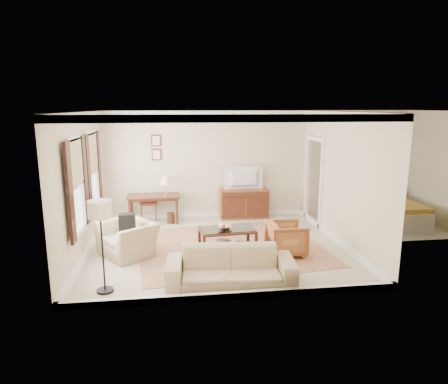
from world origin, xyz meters
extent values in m
cube|color=beige|center=(0.00, 0.00, 0.00)|extent=(5.50, 5.00, 0.01)
cube|color=white|center=(0.00, 0.00, 2.90)|extent=(5.50, 5.00, 0.01)
cube|color=beige|center=(0.00, 2.50, 1.45)|extent=(5.50, 0.01, 2.90)
cube|color=beige|center=(0.00, -2.50, 1.45)|extent=(5.50, 0.01, 2.90)
cube|color=beige|center=(-2.75, 0.00, 1.45)|extent=(0.01, 5.00, 2.90)
cube|color=beige|center=(2.75, 0.00, 1.45)|extent=(0.01, 5.00, 2.90)
cube|color=beige|center=(4.25, 1.15, 0.00)|extent=(3.00, 2.70, 0.01)
cube|color=beige|center=(5.75, 1.15, 1.45)|extent=(0.01, 2.70, 2.90)
cube|color=brown|center=(0.28, -0.08, 0.01)|extent=(4.25, 3.76, 0.01)
cube|color=#4E2416|center=(-1.43, 2.06, 0.71)|extent=(1.35, 0.67, 0.05)
cylinder|color=#4E2416|center=(-2.02, 1.81, 0.34)|extent=(0.07, 0.07, 0.69)
cylinder|color=#4E2416|center=(-0.83, 1.81, 0.34)|extent=(0.07, 0.07, 0.69)
cylinder|color=#4E2416|center=(-2.02, 2.32, 0.34)|extent=(0.07, 0.07, 0.69)
cylinder|color=#4E2416|center=(-0.83, 2.32, 0.34)|extent=(0.07, 0.07, 0.69)
cube|color=brown|center=(1.00, 2.22, 0.40)|extent=(1.31, 0.50, 0.80)
imported|color=black|center=(1.00, 2.20, 1.31)|extent=(1.02, 0.58, 0.13)
cube|color=#4E2416|center=(0.19, -0.27, 0.45)|extent=(1.21, 0.77, 0.04)
cube|color=silver|center=(0.19, -0.27, 0.48)|extent=(1.14, 0.71, 0.01)
cube|color=silver|center=(0.19, -0.27, 0.16)|extent=(1.12, 0.68, 0.02)
cube|color=#4E2416|center=(-0.32, -0.62, 0.22)|extent=(0.06, 0.06, 0.45)
cube|color=#4E2416|center=(0.76, -0.53, 0.22)|extent=(0.06, 0.06, 0.45)
cube|color=#4E2416|center=(-0.38, -0.01, 0.22)|extent=(0.06, 0.06, 0.45)
cube|color=#4E2416|center=(0.71, 0.08, 0.22)|extent=(0.06, 0.06, 0.45)
imported|color=silver|center=(0.13, -0.31, 0.54)|extent=(0.42, 0.42, 0.10)
imported|color=brown|center=(0.04, -0.18, 0.19)|extent=(0.26, 0.18, 0.38)
imported|color=brown|center=(0.34, -0.35, 0.19)|extent=(0.26, 0.14, 0.38)
imported|color=brown|center=(1.37, -0.67, 0.38)|extent=(0.69, 0.74, 0.75)
imported|color=tan|center=(-1.86, -0.26, 0.47)|extent=(1.19, 1.27, 0.93)
cube|color=black|center=(-1.86, -0.26, 0.71)|extent=(0.37, 0.39, 0.40)
imported|color=tan|center=(0.02, -1.93, 0.43)|extent=(2.22, 0.80, 0.85)
cylinder|color=black|center=(-2.08, -1.93, 0.02)|extent=(0.28, 0.28, 0.04)
cylinder|color=black|center=(-2.08, -1.93, 0.67)|extent=(0.03, 0.03, 1.30)
cylinder|color=silver|center=(-2.08, -1.93, 1.41)|extent=(0.38, 0.38, 0.28)
camera|label=1|loc=(-0.92, -8.24, 3.00)|focal=32.00mm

